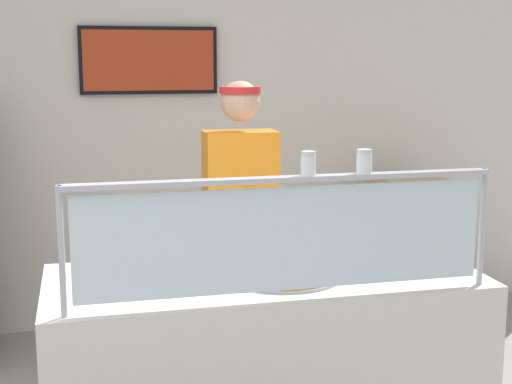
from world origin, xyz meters
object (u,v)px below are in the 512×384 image
Objects in this scene: pepper_flake_shaker at (364,163)px; worker_figure at (242,224)px; pizza_tray at (283,272)px; parmesan_shaker at (308,165)px; pizza_server at (281,269)px; pizza_box_stack at (409,189)px.

pepper_flake_shaker is 1.22m from worker_figure.
parmesan_shaker reaches higher than pizza_tray.
worker_figure is (0.01, 0.81, 0.02)m from pizza_server.
worker_figure reaches higher than pizza_server.
pepper_flake_shaker is (0.23, 0.00, 0.00)m from parmesan_shaker.
pepper_flake_shaker is 0.21× the size of pizza_box_stack.
parmesan_shaker reaches higher than pizza_box_stack.
pepper_flake_shaker reaches higher than pizza_server.
pizza_tray is at bearing 91.77° from parmesan_shaker.
pizza_server reaches higher than pizza_tray.
pizza_server is 0.57m from parmesan_shaker.
pizza_tray is 0.30× the size of worker_figure.
pizza_box_stack is at bearing 63.40° from pizza_server.
parmesan_shaker is at bearing -124.44° from pizza_box_stack.
worker_figure is at bearing 102.05° from pizza_server.
pepper_flake_shaker is 0.05× the size of worker_figure.
pepper_flake_shaker reaches higher than pizza_tray.
pizza_box_stack is (1.15, 2.01, -0.50)m from pepper_flake_shaker.
pizza_tray is at bearing -129.18° from pizza_box_stack.
parmesan_shaker is (0.01, -0.31, 0.51)m from pizza_tray.
pizza_tray is 5.49× the size of pepper_flake_shaker.
pizza_box_stack is at bearing 55.56° from parmesan_shaker.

